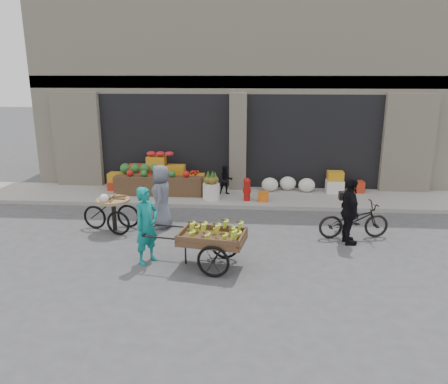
# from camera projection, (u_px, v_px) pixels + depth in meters

# --- Properties ---
(ground) EXTENTS (80.00, 80.00, 0.00)m
(ground) POSITION_uv_depth(u_px,v_px,m) (227.00, 249.00, 10.00)
(ground) COLOR #424244
(ground) RESTS_ON ground
(sidewalk) EXTENTS (18.00, 2.20, 0.12)m
(sidewalk) POSITION_uv_depth(u_px,v_px,m) (236.00, 197.00, 13.92)
(sidewalk) COLOR gray
(sidewalk) RESTS_ON ground
(building) EXTENTS (14.00, 6.45, 7.00)m
(building) POSITION_uv_depth(u_px,v_px,m) (242.00, 87.00, 16.82)
(building) COLOR beige
(building) RESTS_ON ground
(fruit_display) EXTENTS (3.10, 1.12, 1.24)m
(fruit_display) POSITION_uv_depth(u_px,v_px,m) (161.00, 175.00, 14.21)
(fruit_display) COLOR #B83019
(fruit_display) RESTS_ON sidewalk
(pineapple_bin) EXTENTS (0.52, 0.52, 0.50)m
(pineapple_bin) POSITION_uv_depth(u_px,v_px,m) (211.00, 191.00, 13.41)
(pineapple_bin) COLOR silver
(pineapple_bin) RESTS_ON sidewalk
(fire_hydrant) EXTENTS (0.22, 0.22, 0.71)m
(fire_hydrant) POSITION_uv_depth(u_px,v_px,m) (247.00, 188.00, 13.25)
(fire_hydrant) COLOR #A5140F
(fire_hydrant) RESTS_ON sidewalk
(orange_bucket) EXTENTS (0.32, 0.32, 0.30)m
(orange_bucket) POSITION_uv_depth(u_px,v_px,m) (263.00, 196.00, 13.23)
(orange_bucket) COLOR orange
(orange_bucket) RESTS_ON sidewalk
(right_bay_goods) EXTENTS (3.35, 0.60, 0.70)m
(right_bay_goods) POSITION_uv_depth(u_px,v_px,m) (317.00, 183.00, 14.21)
(right_bay_goods) COLOR silver
(right_bay_goods) RESTS_ON sidewalk
(seated_person) EXTENTS (0.51, 0.43, 0.93)m
(seated_person) POSITION_uv_depth(u_px,v_px,m) (226.00, 180.00, 13.90)
(seated_person) COLOR black
(seated_person) RESTS_ON sidewalk
(banana_cart) EXTENTS (2.36, 1.25, 0.94)m
(banana_cart) POSITION_uv_depth(u_px,v_px,m) (210.00, 236.00, 8.92)
(banana_cart) COLOR brown
(banana_cart) RESTS_ON ground
(vendor_woman) EXTENTS (0.66, 0.72, 1.65)m
(vendor_woman) POSITION_uv_depth(u_px,v_px,m) (146.00, 225.00, 9.10)
(vendor_woman) COLOR #107D7A
(vendor_woman) RESTS_ON ground
(tricycle_cart) EXTENTS (1.46, 0.96, 0.95)m
(tricycle_cart) POSITION_uv_depth(u_px,v_px,m) (113.00, 209.00, 11.03)
(tricycle_cart) COLOR #9E7F51
(tricycle_cart) RESTS_ON ground
(vendor_grey) EXTENTS (0.60, 0.85, 1.65)m
(vendor_grey) POSITION_uv_depth(u_px,v_px,m) (161.00, 197.00, 11.19)
(vendor_grey) COLOR slate
(vendor_grey) RESTS_ON ground
(bicycle) EXTENTS (1.78, 0.84, 0.90)m
(bicycle) POSITION_uv_depth(u_px,v_px,m) (354.00, 220.00, 10.57)
(bicycle) COLOR black
(bicycle) RESTS_ON ground
(cyclist) EXTENTS (0.53, 0.99, 1.60)m
(cyclist) POSITION_uv_depth(u_px,v_px,m) (350.00, 211.00, 10.10)
(cyclist) COLOR black
(cyclist) RESTS_ON ground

